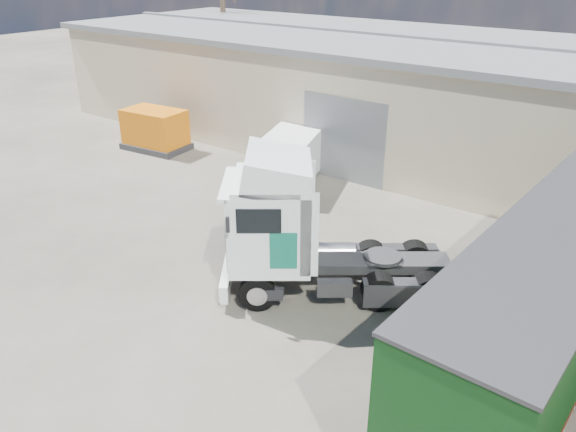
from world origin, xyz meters
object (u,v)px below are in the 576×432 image
Objects in this scene: panel_van at (289,159)px; orange_skip at (155,132)px; box_trailer at (556,283)px; tractor_unit at (299,234)px.

panel_van is 8.09m from orange_skip.
orange_skip is at bearing 166.73° from box_trailer.
tractor_unit reaches higher than panel_van.
panel_van is (-11.85, 5.91, -1.29)m from box_trailer.
panel_van is at bearing -4.01° from orange_skip.
orange_skip is at bearing -151.84° from tractor_unit.
tractor_unit is at bearing -31.27° from orange_skip.
box_trailer is 20.75m from orange_skip.
orange_skip is (-8.08, -0.33, -0.19)m from panel_van.
orange_skip is (-13.36, 6.22, -0.94)m from tractor_unit.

